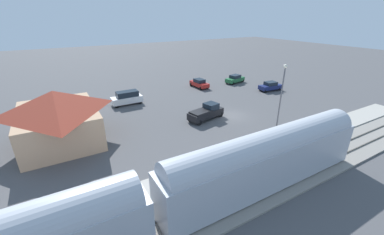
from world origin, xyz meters
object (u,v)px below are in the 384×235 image
(pedestrian_on_platform, at_px, (291,130))
(sedan_navy, at_px, (270,86))
(pickup_black, at_px, (206,112))
(suv_white, at_px, (127,98))
(station_building, at_px, (58,115))
(light_pole_near_platform, at_px, (282,92))
(sedan_green, at_px, (235,79))
(sedan_red, at_px, (199,83))
(pedestrian_waiting_far, at_px, (293,137))

(pedestrian_on_platform, bearing_deg, sedan_navy, -40.24)
(pickup_black, height_order, suv_white, suv_white)
(station_building, relative_size, light_pole_near_platform, 1.33)
(suv_white, bearing_deg, station_building, 129.49)
(station_building, bearing_deg, sedan_navy, -86.41)
(pickup_black, xyz_separation_m, sedan_green, (13.46, -16.24, -0.15))
(pedestrian_on_platform, relative_size, sedan_navy, 0.37)
(sedan_red, distance_m, sedan_green, 8.59)
(pickup_black, xyz_separation_m, sedan_red, (14.25, -7.68, -0.15))
(pedestrian_waiting_far, relative_size, sedan_red, 0.37)
(pedestrian_on_platform, distance_m, sedan_green, 26.11)
(sedan_green, bearing_deg, suv_white, 94.30)
(pedestrian_waiting_far, distance_m, sedan_red, 25.97)
(suv_white, relative_size, light_pole_near_platform, 0.58)
(station_building, relative_size, suv_white, 2.31)
(sedan_green, bearing_deg, sedan_red, 84.74)
(sedan_green, height_order, sedan_navy, same)
(suv_white, height_order, sedan_navy, suv_white)
(sedan_navy, xyz_separation_m, light_pole_near_platform, (-13.49, 13.22, 4.41))
(pickup_black, bearing_deg, station_building, 79.96)
(station_building, xyz_separation_m, sedan_green, (10.25, -34.34, -2.27))
(pickup_black, distance_m, sedan_red, 16.19)
(light_pole_near_platform, bearing_deg, sedan_red, -6.28)
(sedan_red, bearing_deg, light_pole_near_platform, 173.72)
(pedestrian_waiting_far, xyz_separation_m, light_pole_near_platform, (3.45, -1.35, 4.01))
(sedan_red, bearing_deg, sedan_navy, -129.10)
(pedestrian_waiting_far, relative_size, light_pole_near_platform, 0.20)
(pedestrian_waiting_far, distance_m, sedan_green, 27.80)
(station_building, height_order, sedan_navy, station_building)
(pedestrian_on_platform, bearing_deg, station_building, 60.08)
(sedan_green, relative_size, sedan_navy, 1.03)
(sedan_red, xyz_separation_m, sedan_navy, (-8.75, -10.77, 0.00))
(station_building, bearing_deg, pickup_black, -100.04)
(pickup_black, bearing_deg, pedestrian_waiting_far, -161.25)
(pedestrian_waiting_far, relative_size, sedan_navy, 0.37)
(pedestrian_waiting_far, xyz_separation_m, suv_white, (23.09, 11.75, -0.13))
(sedan_red, xyz_separation_m, sedan_green, (-0.79, -8.56, 0.00))
(pedestrian_on_platform, height_order, sedan_red, pedestrian_on_platform)
(sedan_navy, bearing_deg, sedan_red, 50.90)
(light_pole_near_platform, bearing_deg, pickup_black, 33.20)
(sedan_red, relative_size, suv_white, 0.94)
(sedan_red, distance_m, sedan_navy, 13.87)
(suv_white, bearing_deg, pickup_black, -145.98)
(pickup_black, height_order, sedan_red, pickup_black)
(station_building, xyz_separation_m, suv_white, (8.44, -10.24, -2.00))
(pickup_black, distance_m, sedan_green, 21.09)
(pedestrian_waiting_far, relative_size, sedan_green, 0.36)
(sedan_red, height_order, suv_white, suv_white)
(pickup_black, xyz_separation_m, suv_white, (11.65, 7.86, 0.12))
(sedan_green, height_order, light_pole_near_platform, light_pole_near_platform)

